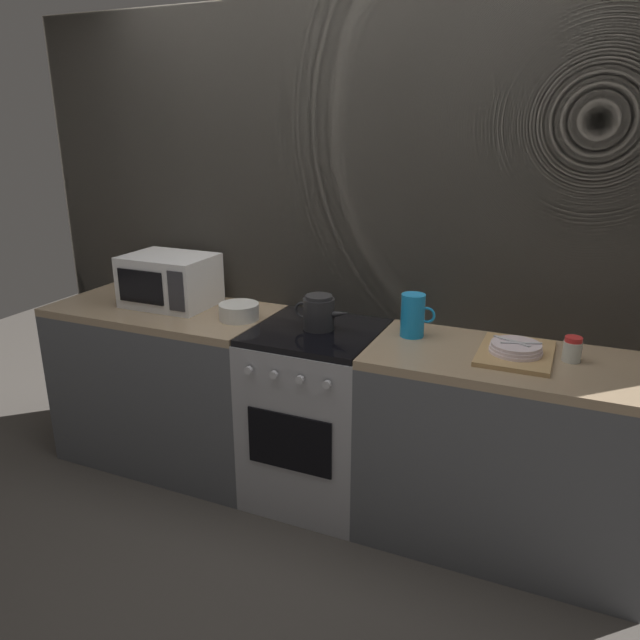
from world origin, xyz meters
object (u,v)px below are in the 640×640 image
object	(u,v)px
dish_pile	(516,351)
spice_jar	(572,349)
mixing_bowl	(239,311)
microwave	(170,280)
kettle	(319,313)
stove_unit	(316,414)
pitcher	(413,315)

from	to	relation	value
dish_pile	spice_jar	bearing A→B (deg)	9.63
mixing_bowl	microwave	bearing A→B (deg)	171.20
dish_pile	spice_jar	xyz separation A→B (m)	(0.22, 0.04, 0.03)
kettle	spice_jar	distance (m)	1.12
stove_unit	spice_jar	distance (m)	1.24
dish_pile	spice_jar	size ratio (longest dim) A/B	3.81
dish_pile	spice_jar	distance (m)	0.22
kettle	dish_pile	xyz separation A→B (m)	(0.90, 0.01, -0.06)
spice_jar	kettle	bearing A→B (deg)	-177.50
stove_unit	microwave	size ratio (longest dim) A/B	1.96
dish_pile	mixing_bowl	bearing A→B (deg)	-178.47
stove_unit	mixing_bowl	bearing A→B (deg)	-178.80
kettle	mixing_bowl	world-z (taller)	kettle
pitcher	kettle	bearing A→B (deg)	-169.36
dish_pile	microwave	bearing A→B (deg)	178.82
kettle	spice_jar	size ratio (longest dim) A/B	2.71
stove_unit	pitcher	size ratio (longest dim) A/B	4.50
stove_unit	dish_pile	world-z (taller)	dish_pile
microwave	mixing_bowl	world-z (taller)	microwave
kettle	pitcher	bearing A→B (deg)	10.64
mixing_bowl	pitcher	bearing A→B (deg)	6.96
stove_unit	kettle	size ratio (longest dim) A/B	3.16
pitcher	spice_jar	world-z (taller)	pitcher
microwave	mixing_bowl	distance (m)	0.48
spice_jar	mixing_bowl	bearing A→B (deg)	-177.32
kettle	mixing_bowl	bearing A→B (deg)	-176.86
microwave	kettle	distance (m)	0.90
stove_unit	spice_jar	bearing A→B (deg)	3.22
pitcher	mixing_bowl	bearing A→B (deg)	-173.04
pitcher	spice_jar	bearing A→B (deg)	-2.74
stove_unit	pitcher	xyz separation A→B (m)	(0.44, 0.10, 0.55)
stove_unit	kettle	xyz separation A→B (m)	(0.01, 0.01, 0.53)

